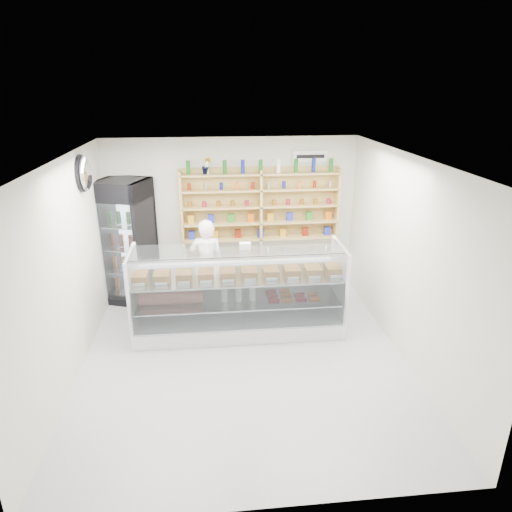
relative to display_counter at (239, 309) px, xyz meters
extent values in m
plane|color=#9D9DA2|center=(0.02, -0.77, -0.37)|extent=(5.00, 5.00, 0.00)
plane|color=white|center=(0.02, -0.77, 2.43)|extent=(5.00, 5.00, 0.00)
plane|color=beige|center=(0.02, 1.73, 1.03)|extent=(4.50, 0.00, 4.50)
plane|color=beige|center=(0.02, -3.27, 1.03)|extent=(4.50, 0.00, 4.50)
plane|color=beige|center=(-2.23, -0.77, 1.03)|extent=(0.00, 5.00, 5.00)
plane|color=beige|center=(2.27, -0.77, 1.03)|extent=(0.00, 5.00, 5.00)
cube|color=white|center=(0.00, -0.01, -0.24)|extent=(3.19, 0.90, 0.27)
cube|color=white|center=(0.00, 0.41, 0.23)|extent=(3.19, 0.05, 0.67)
cube|color=silver|center=(0.00, -0.01, 0.17)|extent=(3.06, 0.79, 0.02)
cube|color=silver|center=(0.00, -0.01, 0.56)|extent=(3.12, 0.83, 0.02)
cube|color=silver|center=(0.00, -0.45, 0.45)|extent=(3.12, 0.13, 1.11)
cube|color=silver|center=(0.00, -0.07, 1.01)|extent=(3.12, 0.63, 0.01)
imported|color=white|center=(-0.47, 0.86, 0.42)|extent=(0.60, 0.41, 1.59)
cube|color=black|center=(-1.83, 1.36, 0.71)|extent=(0.99, 0.97, 2.17)
cube|color=#260434|center=(-1.71, 1.02, 1.63)|extent=(0.73, 0.28, 0.30)
cube|color=silver|center=(-1.71, 1.01, 0.61)|extent=(0.62, 0.23, 1.71)
cube|color=tan|center=(-0.88, 1.57, 1.22)|extent=(0.04, 0.28, 1.33)
cube|color=tan|center=(0.52, 1.57, 1.22)|extent=(0.04, 0.28, 1.33)
cube|color=tan|center=(1.92, 1.57, 1.22)|extent=(0.04, 0.28, 1.33)
cube|color=tan|center=(0.52, 1.57, 0.63)|extent=(2.80, 0.28, 0.03)
cube|color=tan|center=(0.52, 1.57, 0.93)|extent=(2.80, 0.28, 0.03)
cube|color=tan|center=(0.52, 1.57, 1.23)|extent=(2.80, 0.28, 0.03)
cube|color=tan|center=(0.52, 1.57, 1.53)|extent=(2.80, 0.28, 0.03)
cube|color=tan|center=(0.52, 1.57, 1.81)|extent=(2.80, 0.28, 0.03)
imported|color=#1E6626|center=(-0.42, 1.57, 1.96)|extent=(0.16, 0.13, 0.29)
ellipsoid|color=silver|center=(-2.15, 0.43, 2.08)|extent=(0.15, 0.50, 0.50)
cube|color=white|center=(1.42, 1.70, 2.08)|extent=(0.62, 0.03, 0.20)
camera|label=1|loc=(-0.38, -6.34, 3.29)|focal=32.00mm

